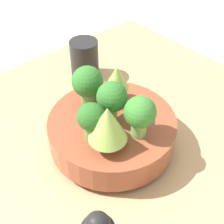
% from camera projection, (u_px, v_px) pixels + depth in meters
% --- Properties ---
extents(ground_plane, '(6.00, 6.00, 0.00)m').
position_uv_depth(ground_plane, '(130.00, 160.00, 0.66)').
color(ground_plane, beige).
extents(table, '(0.83, 0.79, 0.04)m').
position_uv_depth(table, '(130.00, 153.00, 0.65)').
color(table, tan).
rests_on(table, ground_plane).
extents(bowl, '(0.25, 0.25, 0.07)m').
position_uv_depth(bowl, '(112.00, 131.00, 0.61)').
color(bowl, brown).
rests_on(bowl, table).
extents(broccoli_floret_right, '(0.06, 0.06, 0.08)m').
position_uv_depth(broccoli_floret_right, '(140.00, 114.00, 0.53)').
color(broccoli_floret_right, '#7AB256').
rests_on(broccoli_floret_right, bowl).
extents(broccoli_floret_center, '(0.06, 0.06, 0.08)m').
position_uv_depth(broccoli_floret_center, '(112.00, 98.00, 0.55)').
color(broccoli_floret_center, '#7AB256').
rests_on(broccoli_floret_center, bowl).
extents(broccoli_floret_left, '(0.06, 0.06, 0.08)m').
position_uv_depth(broccoli_floret_left, '(88.00, 83.00, 0.60)').
color(broccoli_floret_left, '#609347').
rests_on(broccoli_floret_left, bowl).
extents(romanesco_piece_far, '(0.05, 0.05, 0.08)m').
position_uv_depth(romanesco_piece_far, '(117.00, 80.00, 0.60)').
color(romanesco_piece_far, '#609347').
rests_on(romanesco_piece_far, bowl).
extents(romanesco_piece_near, '(0.07, 0.07, 0.09)m').
position_uv_depth(romanesco_piece_near, '(108.00, 124.00, 0.50)').
color(romanesco_piece_near, '#7AB256').
rests_on(romanesco_piece_near, bowl).
extents(broccoli_floret_front, '(0.05, 0.05, 0.08)m').
position_uv_depth(broccoli_floret_front, '(91.00, 119.00, 0.53)').
color(broccoli_floret_front, '#609347').
rests_on(broccoli_floret_front, bowl).
extents(cup, '(0.07, 0.07, 0.10)m').
position_uv_depth(cup, '(84.00, 59.00, 0.78)').
color(cup, black).
rests_on(cup, table).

